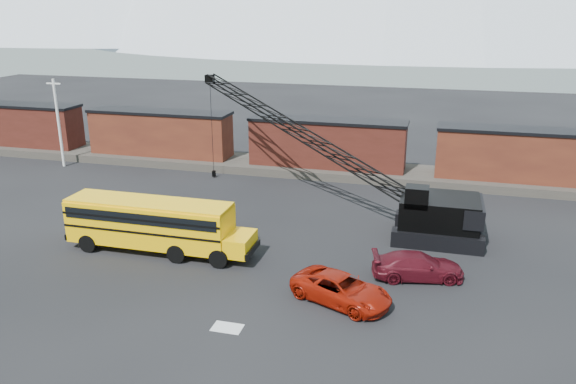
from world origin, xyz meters
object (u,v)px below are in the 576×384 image
(red_pickup, at_px, (341,289))
(maroon_suv, at_px, (418,266))
(crawler_crane, at_px, (300,133))
(school_bus, at_px, (155,223))

(red_pickup, distance_m, maroon_suv, 5.11)
(crawler_crane, bearing_deg, maroon_suv, -48.45)
(school_bus, height_order, crawler_crane, crawler_crane)
(school_bus, bearing_deg, red_pickup, -15.25)
(maroon_suv, bearing_deg, school_bus, 79.02)
(maroon_suv, xyz_separation_m, crawler_crane, (-9.13, 10.30, 4.67))
(maroon_suv, height_order, crawler_crane, crawler_crane)
(red_pickup, height_order, crawler_crane, crawler_crane)
(red_pickup, bearing_deg, school_bus, 98.04)
(school_bus, distance_m, red_pickup, 12.30)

